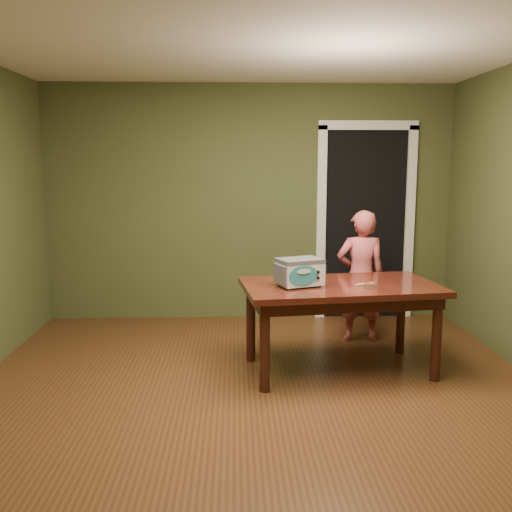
% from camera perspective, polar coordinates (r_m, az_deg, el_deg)
% --- Properties ---
extents(floor, '(5.00, 5.00, 0.00)m').
position_cam_1_polar(floor, '(4.22, 0.29, -15.08)').
color(floor, '#553018').
rests_on(floor, ground).
extents(room_shell, '(4.52, 5.02, 2.61)m').
position_cam_1_polar(room_shell, '(3.85, 0.31, 8.76)').
color(room_shell, '#444D29').
rests_on(room_shell, ground).
extents(doorway, '(1.10, 0.66, 2.25)m').
position_cam_1_polar(doorway, '(6.82, 10.28, 3.35)').
color(doorway, black).
rests_on(doorway, ground).
extents(dining_table, '(1.70, 1.09, 0.75)m').
position_cam_1_polar(dining_table, '(4.81, 8.40, -3.94)').
color(dining_table, '#330F0B').
rests_on(dining_table, floor).
extents(toy_oven, '(0.42, 0.36, 0.23)m').
position_cam_1_polar(toy_oven, '(4.64, 4.39, -1.53)').
color(toy_oven, '#4C4F54').
rests_on(toy_oven, dining_table).
extents(baking_pan, '(0.10, 0.10, 0.02)m').
position_cam_1_polar(baking_pan, '(4.74, 11.35, -2.85)').
color(baking_pan, silver).
rests_on(baking_pan, dining_table).
extents(spatula, '(0.17, 0.10, 0.01)m').
position_cam_1_polar(spatula, '(4.81, 10.85, -2.75)').
color(spatula, '#CFC35A').
rests_on(spatula, dining_table).
extents(child, '(0.48, 0.31, 1.30)m').
position_cam_1_polar(child, '(5.67, 10.42, -2.00)').
color(child, '#C55158').
rests_on(child, floor).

